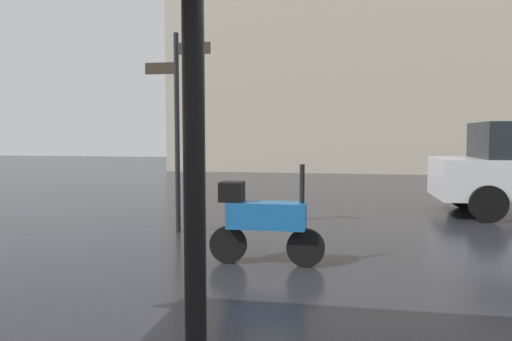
% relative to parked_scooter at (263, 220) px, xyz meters
% --- Properties ---
extents(parked_scooter, '(1.42, 0.32, 1.23)m').
position_rel_parked_scooter_xyz_m(parked_scooter, '(0.00, 0.00, 0.00)').
color(parked_scooter, black).
rests_on(parked_scooter, ground).
extents(street_signpost, '(1.08, 0.08, 3.20)m').
position_rel_parked_scooter_xyz_m(street_signpost, '(-1.67, 1.67, 1.38)').
color(street_signpost, black).
rests_on(street_signpost, ground).
extents(building_block, '(14.82, 2.04, 14.24)m').
position_rel_parked_scooter_xyz_m(building_block, '(0.78, 15.17, 6.56)').
color(building_block, '#B2A893').
rests_on(building_block, ground).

